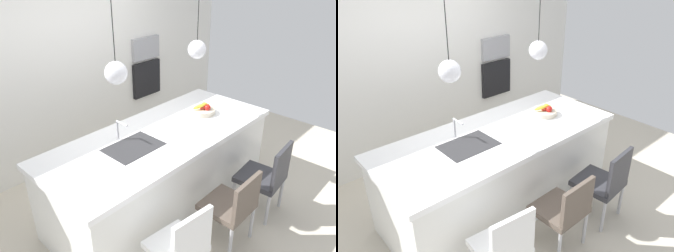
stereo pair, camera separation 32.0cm
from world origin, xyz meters
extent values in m
plane|color=beige|center=(0.00, 0.00, 0.00)|extent=(6.60, 6.60, 0.00)
cube|color=silver|center=(0.00, 1.65, 1.30)|extent=(6.00, 0.10, 2.60)
cube|color=white|center=(0.00, 0.00, 0.44)|extent=(2.66, 1.06, 0.87)
cube|color=white|center=(0.00, 0.00, 0.90)|extent=(2.72, 1.12, 0.06)
cube|color=#2D2D30|center=(-0.41, 0.00, 0.93)|extent=(0.56, 0.40, 0.02)
cylinder|color=silver|center=(-0.41, 0.24, 1.04)|extent=(0.02, 0.02, 0.22)
cylinder|color=silver|center=(-0.41, 0.16, 1.14)|extent=(0.02, 0.16, 0.02)
cylinder|color=beige|center=(0.72, 0.00, 0.96)|extent=(0.31, 0.31, 0.06)
sphere|color=#B22D1E|center=(0.71, -0.01, 1.02)|extent=(0.07, 0.07, 0.07)
sphere|color=olive|center=(0.77, -0.03, 1.02)|extent=(0.07, 0.07, 0.07)
sphere|color=red|center=(0.73, -0.06, 1.02)|extent=(0.08, 0.08, 0.08)
sphere|color=orange|center=(0.74, -0.01, 1.03)|extent=(0.09, 0.09, 0.09)
ellipsoid|color=yellow|center=(0.67, 0.00, 1.04)|extent=(0.18, 0.14, 0.09)
cube|color=#9E9EA3|center=(1.28, 1.58, 1.37)|extent=(0.54, 0.08, 0.34)
cube|color=black|center=(1.28, 1.58, 0.87)|extent=(0.56, 0.08, 0.56)
cube|color=white|center=(-0.76, -0.88, 0.47)|extent=(0.47, 0.46, 0.06)
cube|color=white|center=(-0.78, -1.07, 0.71)|extent=(0.41, 0.09, 0.42)
cylinder|color=#B2B2B7|center=(-0.55, -0.73, 0.22)|extent=(0.04, 0.04, 0.44)
cube|color=brown|center=(0.01, -0.88, 0.43)|extent=(0.47, 0.45, 0.06)
cube|color=brown|center=(0.01, -1.09, 0.65)|extent=(0.44, 0.05, 0.37)
cylinder|color=#B2B2B7|center=(0.21, -0.69, 0.20)|extent=(0.04, 0.04, 0.40)
cylinder|color=#B2B2B7|center=(-0.19, -0.69, 0.20)|extent=(0.04, 0.04, 0.40)
cylinder|color=#B2B2B7|center=(0.21, -1.07, 0.20)|extent=(0.04, 0.04, 0.40)
cylinder|color=#B2B2B7|center=(-0.19, -1.08, 0.20)|extent=(0.04, 0.04, 0.40)
cube|color=#333338|center=(0.66, -0.88, 0.43)|extent=(0.49, 0.50, 0.06)
cube|color=#333338|center=(0.68, -1.10, 0.67)|extent=(0.43, 0.08, 0.43)
cylinder|color=#B2B2B7|center=(0.84, -0.66, 0.20)|extent=(0.04, 0.04, 0.40)
cylinder|color=#B2B2B7|center=(0.45, -0.70, 0.20)|extent=(0.04, 0.04, 0.40)
cylinder|color=#B2B2B7|center=(0.88, -1.07, 0.20)|extent=(0.04, 0.04, 0.40)
cylinder|color=#B2B2B7|center=(0.49, -1.10, 0.20)|extent=(0.04, 0.04, 0.40)
sphere|color=silver|center=(-0.56, 0.00, 1.75)|extent=(0.20, 0.20, 0.20)
cylinder|color=black|center=(-0.56, 0.00, 2.15)|extent=(0.01, 0.01, 0.60)
sphere|color=silver|center=(0.56, 0.00, 1.75)|extent=(0.20, 0.20, 0.20)
cylinder|color=black|center=(0.56, 0.00, 2.15)|extent=(0.01, 0.01, 0.60)
camera|label=1|loc=(-2.32, -2.25, 2.65)|focal=36.03mm
camera|label=2|loc=(-2.09, -2.47, 2.65)|focal=36.03mm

